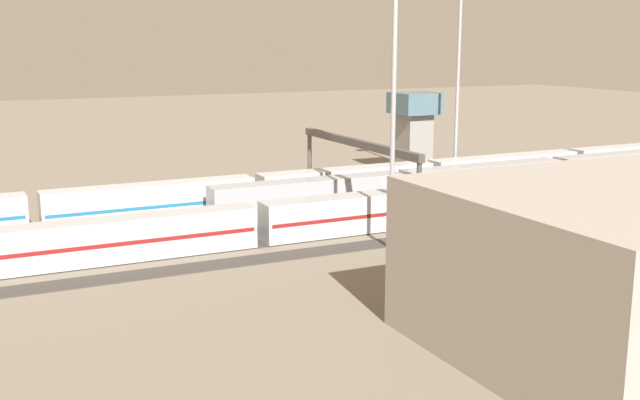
# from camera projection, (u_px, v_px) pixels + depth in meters

# --- Properties ---
(ground_plane) EXTENTS (400.00, 400.00, 0.00)m
(ground_plane) POSITION_uv_depth(u_px,v_px,m) (369.00, 218.00, 83.58)
(ground_plane) COLOR #756B5B
(track_bed_0) EXTENTS (140.00, 2.80, 0.12)m
(track_bed_0) POSITION_uv_depth(u_px,v_px,m) (329.00, 201.00, 92.38)
(track_bed_0) COLOR #4C443D
(track_bed_0) RESTS_ON ground_plane
(track_bed_1) EXTENTS (140.00, 2.80, 0.12)m
(track_bed_1) POSITION_uv_depth(u_px,v_px,m) (348.00, 209.00, 87.98)
(track_bed_1) COLOR #4C443D
(track_bed_1) RESTS_ON ground_plane
(track_bed_2) EXTENTS (140.00, 2.80, 0.12)m
(track_bed_2) POSITION_uv_depth(u_px,v_px,m) (369.00, 218.00, 83.57)
(track_bed_2) COLOR #3D3833
(track_bed_2) RESTS_ON ground_plane
(track_bed_3) EXTENTS (140.00, 2.80, 0.12)m
(track_bed_3) POSITION_uv_depth(u_px,v_px,m) (393.00, 227.00, 79.16)
(track_bed_3) COLOR #3D3833
(track_bed_3) RESTS_ON ground_plane
(track_bed_4) EXTENTS (140.00, 2.80, 0.12)m
(track_bed_4) POSITION_uv_depth(u_px,v_px,m) (419.00, 238.00, 74.76)
(track_bed_4) COLOR #3D3833
(track_bed_4) RESTS_ON ground_plane
(train_on_track_1) EXTENTS (71.40, 3.00, 3.80)m
(train_on_track_1) POSITION_uv_depth(u_px,v_px,m) (482.00, 179.00, 95.74)
(train_on_track_1) COLOR #A8AAB2
(train_on_track_1) RESTS_ON ground_plane
(train_on_track_0) EXTENTS (119.80, 3.06, 3.80)m
(train_on_track_0) POSITION_uv_depth(u_px,v_px,m) (348.00, 183.00, 93.08)
(train_on_track_0) COLOR silver
(train_on_track_0) RESTS_ON ground_plane
(train_on_track_3) EXTENTS (95.60, 3.06, 3.80)m
(train_on_track_3) POSITION_uv_depth(u_px,v_px,m) (257.00, 224.00, 72.35)
(train_on_track_3) COLOR #B7BABF
(train_on_track_3) RESTS_ON ground_plane
(light_mast_0) EXTENTS (2.80, 0.70, 29.35)m
(light_mast_0) POSITION_uv_depth(u_px,v_px,m) (459.00, 46.00, 100.66)
(light_mast_0) COLOR #9EA0A5
(light_mast_0) RESTS_ON ground_plane
(light_mast_1) EXTENTS (2.80, 0.70, 27.98)m
(light_mast_1) POSITION_uv_depth(u_px,v_px,m) (394.00, 56.00, 67.47)
(light_mast_1) COLOR #9EA0A5
(light_mast_1) RESTS_ON ground_plane
(signal_gantry) EXTENTS (0.70, 25.00, 8.80)m
(signal_gantry) POSITION_uv_depth(u_px,v_px,m) (357.00, 152.00, 81.40)
(signal_gantry) COLOR #4C4742
(signal_gantry) RESTS_ON ground_plane
(control_tower) EXTENTS (6.00, 6.00, 11.90)m
(control_tower) POSITION_uv_depth(u_px,v_px,m) (414.00, 127.00, 109.48)
(control_tower) COLOR gray
(control_tower) RESTS_ON ground_plane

